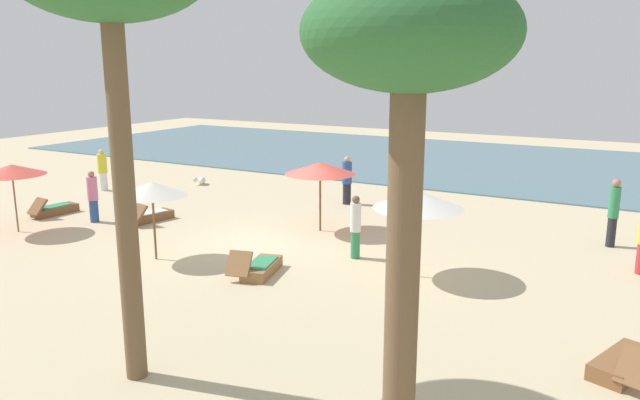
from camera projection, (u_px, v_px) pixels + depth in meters
ground_plane at (277, 240)px, 18.07m from camera, size 60.00×60.00×0.00m
ocean_water at (453, 160)px, 32.52m from camera, size 48.00×16.00×0.06m
umbrella_0 at (12, 170)px, 18.50m from camera, size 1.97×1.97×2.10m
umbrella_1 at (320, 168)px, 18.61m from camera, size 2.15×2.15×2.15m
umbrella_2 at (418, 200)px, 14.55m from camera, size 2.17×2.17×2.14m
umbrella_3 at (152, 189)px, 15.89m from camera, size 1.81×1.81×2.09m
lounger_0 at (149, 216)px, 20.12m from camera, size 0.92×1.77×0.69m
lounger_1 at (260, 268)px, 15.07m from camera, size 1.00×1.77×0.71m
lounger_2 at (624, 364)px, 10.25m from camera, size 1.10×1.78×0.70m
lounger_3 at (53, 210)px, 21.01m from camera, size 0.73×1.74×0.68m
person_0 at (347, 180)px, 22.45m from camera, size 0.43×0.43×1.77m
person_1 at (355, 226)px, 16.20m from camera, size 0.41×0.41×1.70m
person_2 at (613, 212)px, 17.18m from camera, size 0.30×0.30×1.95m
person_3 at (93, 196)px, 19.91m from camera, size 0.43×0.43×1.69m
person_4 at (103, 170)px, 24.86m from camera, size 0.48×0.48×1.69m
palm_0 at (409, 63)px, 6.19m from camera, size 2.23×2.23×6.01m
dog at (201, 180)px, 26.19m from camera, size 0.61×0.71×0.34m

